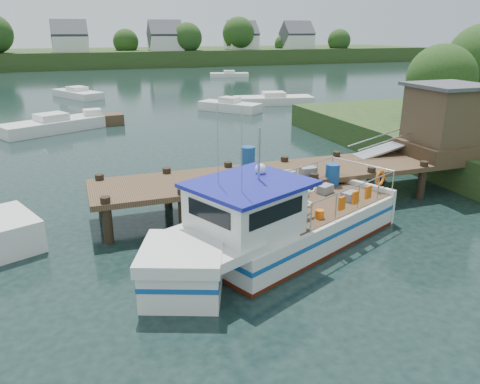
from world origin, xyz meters
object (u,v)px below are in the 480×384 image
object	(u,v)px
dock	(396,140)
lobster_boat	(273,227)
moored_b	(230,106)
moored_d	(78,94)
moored_a	(52,125)
moored_rowboat	(93,120)
moored_c	(274,100)
moored_far	(229,75)

from	to	relation	value
dock	lobster_boat	distance (m)	8.33
moored_b	moored_d	bearing A→B (deg)	147.48
moored_a	moored_d	distance (m)	17.43
lobster_boat	moored_rowboat	xyz separation A→B (m)	(-4.04, 23.27, -0.42)
moored_a	moored_b	world-z (taller)	moored_a
moored_a	moored_d	xyz separation A→B (m)	(2.13, 17.30, -0.05)
moored_c	moored_d	world-z (taller)	moored_c
dock	moored_d	size ratio (longest dim) A/B	2.39
moored_far	moored_b	size ratio (longest dim) A/B	1.10
lobster_boat	moored_far	world-z (taller)	lobster_boat
lobster_boat	moored_d	size ratio (longest dim) A/B	1.39
moored_a	moored_d	size ratio (longest dim) A/B	1.02
moored_a	moored_d	bearing A→B (deg)	76.25
dock	moored_c	bearing A→B (deg)	77.93
dock	moored_a	xyz separation A→B (m)	(-14.04, 18.26, -1.78)
dock	moored_far	size ratio (longest dim) A/B	2.81
dock	moored_b	distance (m)	22.27
lobster_boat	moored_c	xyz separation A→B (m)	(12.53, 28.45, -0.45)
moored_rowboat	moored_d	size ratio (longest dim) A/B	0.62
moored_c	moored_rowboat	bearing A→B (deg)	-141.14
moored_b	dock	bearing A→B (deg)	-74.77
lobster_boat	moored_b	bearing A→B (deg)	50.24
lobster_boat	moored_rowboat	world-z (taller)	lobster_boat
moored_d	dock	bearing A→B (deg)	-68.39
moored_far	dock	bearing A→B (deg)	-100.42
moored_far	moored_b	bearing A→B (deg)	-108.06
moored_b	moored_d	world-z (taller)	moored_b
moored_a	moored_b	xyz separation A→B (m)	(14.15, 3.94, -0.02)
moored_b	lobster_boat	bearing A→B (deg)	-90.30
moored_c	moored_b	bearing A→B (deg)	-133.38
dock	moored_c	distance (m)	25.24
lobster_boat	moored_a	bearing A→B (deg)	83.10
moored_rowboat	lobster_boat	bearing A→B (deg)	-56.89
dock	moored_rowboat	bearing A→B (deg)	120.17
moored_a	moored_c	bearing A→B (deg)	11.50
moored_a	moored_rowboat	bearing A→B (deg)	16.53
moored_rowboat	moored_d	xyz separation A→B (m)	(-0.61, 16.12, -0.03)
moored_a	moored_b	distance (m)	14.69
lobster_boat	moored_a	xyz separation A→B (m)	(-6.78, 22.09, -0.41)
moored_far	moored_a	distance (m)	40.79
moored_rowboat	moored_a	xyz separation A→B (m)	(-2.74, -1.18, 0.01)
moored_c	moored_a	bearing A→B (deg)	-140.27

